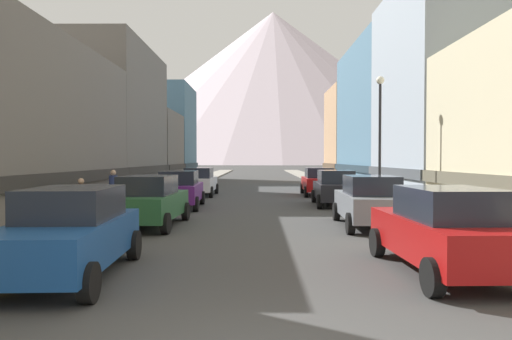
{
  "coord_description": "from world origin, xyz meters",
  "views": [
    {
      "loc": [
        -0.04,
        -4.72,
        2.37
      ],
      "look_at": [
        -0.23,
        31.57,
        1.46
      ],
      "focal_mm": 32.61,
      "sensor_mm": 36.0,
      "label": 1
    }
  ],
  "objects_px": {
    "car_left_2": "(180,189)",
    "pedestrian_1": "(113,192)",
    "car_right_2": "(335,188)",
    "car_right_1": "(370,201)",
    "car_left_3": "(199,181)",
    "car_left_0": "(69,232)",
    "car_left_1": "(150,201)",
    "car_right_0": "(446,230)",
    "potted_plant_0": "(38,212)",
    "pedestrian_0": "(81,202)",
    "car_right_3": "(318,181)",
    "streetlamp_right": "(380,122)"
  },
  "relations": [
    {
      "from": "car_right_0",
      "to": "potted_plant_0",
      "type": "relative_size",
      "value": 4.57
    },
    {
      "from": "car_left_0",
      "to": "car_left_2",
      "type": "height_order",
      "value": "same"
    },
    {
      "from": "car_left_3",
      "to": "pedestrian_1",
      "type": "xyz_separation_m",
      "value": [
        -2.45,
        -9.68,
        0.05
      ]
    },
    {
      "from": "car_right_1",
      "to": "car_right_3",
      "type": "distance_m",
      "value": 13.7
    },
    {
      "from": "car_left_1",
      "to": "car_left_3",
      "type": "distance_m",
      "value": 13.46
    },
    {
      "from": "car_right_0",
      "to": "car_right_2",
      "type": "bearing_deg",
      "value": 90.02
    },
    {
      "from": "car_left_1",
      "to": "car_right_2",
      "type": "relative_size",
      "value": 1.0
    },
    {
      "from": "car_right_0",
      "to": "car_left_1",
      "type": "bearing_deg",
      "value": 139.4
    },
    {
      "from": "car_right_1",
      "to": "pedestrian_0",
      "type": "bearing_deg",
      "value": 178.85
    },
    {
      "from": "car_left_3",
      "to": "potted_plant_0",
      "type": "relative_size",
      "value": 4.53
    },
    {
      "from": "pedestrian_0",
      "to": "pedestrian_1",
      "type": "bearing_deg",
      "value": 90.0
    },
    {
      "from": "car_left_3",
      "to": "car_left_2",
      "type": "bearing_deg",
      "value": -89.98
    },
    {
      "from": "pedestrian_0",
      "to": "pedestrian_1",
      "type": "distance_m",
      "value": 3.6
    },
    {
      "from": "car_left_2",
      "to": "car_left_3",
      "type": "bearing_deg",
      "value": 90.02
    },
    {
      "from": "car_right_3",
      "to": "pedestrian_1",
      "type": "xyz_separation_m",
      "value": [
        -10.05,
        -9.9,
        0.05
      ]
    },
    {
      "from": "car_right_0",
      "to": "car_right_2",
      "type": "relative_size",
      "value": 1.0
    },
    {
      "from": "car_right_0",
      "to": "car_left_2",
      "type": "bearing_deg",
      "value": 121.07
    },
    {
      "from": "car_left_2",
      "to": "pedestrian_1",
      "type": "xyz_separation_m",
      "value": [
        -2.45,
        -2.32,
        0.05
      ]
    },
    {
      "from": "pedestrian_1",
      "to": "streetlamp_right",
      "type": "bearing_deg",
      "value": 4.23
    },
    {
      "from": "car_right_2",
      "to": "potted_plant_0",
      "type": "height_order",
      "value": "car_right_2"
    },
    {
      "from": "car_left_3",
      "to": "car_left_0",
      "type": "bearing_deg",
      "value": -90.01
    },
    {
      "from": "car_right_2",
      "to": "pedestrian_0",
      "type": "distance_m",
      "value": 12.27
    },
    {
      "from": "car_left_2",
      "to": "car_right_1",
      "type": "height_order",
      "value": "same"
    },
    {
      "from": "car_left_3",
      "to": "car_left_1",
      "type": "bearing_deg",
      "value": -90.01
    },
    {
      "from": "car_left_0",
      "to": "car_right_3",
      "type": "bearing_deg",
      "value": 69.67
    },
    {
      "from": "car_right_1",
      "to": "car_left_3",
      "type": "bearing_deg",
      "value": 119.4
    },
    {
      "from": "car_left_3",
      "to": "pedestrian_0",
      "type": "xyz_separation_m",
      "value": [
        -2.45,
        -13.29,
        -0.05
      ]
    },
    {
      "from": "car_left_1",
      "to": "car_right_3",
      "type": "distance_m",
      "value": 15.64
    },
    {
      "from": "car_left_1",
      "to": "car_left_2",
      "type": "relative_size",
      "value": 1.0
    },
    {
      "from": "pedestrian_1",
      "to": "potted_plant_0",
      "type": "bearing_deg",
      "value": -98.12
    },
    {
      "from": "car_left_1",
      "to": "pedestrian_0",
      "type": "height_order",
      "value": "car_left_1"
    },
    {
      "from": "car_right_2",
      "to": "pedestrian_1",
      "type": "xyz_separation_m",
      "value": [
        -10.05,
        -3.44,
        0.05
      ]
    },
    {
      "from": "car_right_3",
      "to": "streetlamp_right",
      "type": "distance_m",
      "value": 9.68
    },
    {
      "from": "potted_plant_0",
      "to": "streetlamp_right",
      "type": "height_order",
      "value": "streetlamp_right"
    },
    {
      "from": "car_right_3",
      "to": "car_left_3",
      "type": "bearing_deg",
      "value": -178.4
    },
    {
      "from": "car_right_1",
      "to": "car_left_2",
      "type": "bearing_deg",
      "value": 141.11
    },
    {
      "from": "car_left_1",
      "to": "pedestrian_0",
      "type": "relative_size",
      "value": 2.91
    },
    {
      "from": "car_left_3",
      "to": "car_right_2",
      "type": "bearing_deg",
      "value": -39.41
    },
    {
      "from": "car_left_0",
      "to": "car_right_2",
      "type": "relative_size",
      "value": 1.0
    },
    {
      "from": "car_right_1",
      "to": "streetlamp_right",
      "type": "xyz_separation_m",
      "value": [
        1.55,
        4.66,
        3.09
      ]
    },
    {
      "from": "car_right_1",
      "to": "pedestrian_1",
      "type": "height_order",
      "value": "pedestrian_1"
    },
    {
      "from": "car_left_2",
      "to": "car_right_0",
      "type": "height_order",
      "value": "same"
    },
    {
      "from": "potted_plant_0",
      "to": "car_left_2",
      "type": "bearing_deg",
      "value": 67.09
    },
    {
      "from": "car_left_2",
      "to": "pedestrian_1",
      "type": "bearing_deg",
      "value": -136.54
    },
    {
      "from": "car_left_3",
      "to": "potted_plant_0",
      "type": "xyz_separation_m",
      "value": [
        -3.2,
        -14.94,
        -0.22
      ]
    },
    {
      "from": "car_right_2",
      "to": "pedestrian_1",
      "type": "height_order",
      "value": "pedestrian_1"
    },
    {
      "from": "car_left_2",
      "to": "pedestrian_0",
      "type": "distance_m",
      "value": 6.41
    },
    {
      "from": "car_left_3",
      "to": "car_right_3",
      "type": "xyz_separation_m",
      "value": [
        7.6,
        0.21,
        0.0
      ]
    },
    {
      "from": "car_left_1",
      "to": "car_right_0",
      "type": "relative_size",
      "value": 1.0
    },
    {
      "from": "car_left_1",
      "to": "car_right_1",
      "type": "relative_size",
      "value": 1.0
    }
  ]
}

